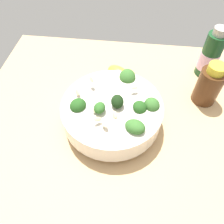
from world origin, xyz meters
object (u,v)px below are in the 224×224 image
lemon_wedge (119,74)px  bottle_short (210,56)px  bottle_tall (209,85)px  bowl_of_broccoli (113,111)px

lemon_wedge → bottle_short: size_ratio=0.51×
bottle_tall → bottle_short: bearing=171.8°
lemon_wedge → bottle_short: bearing=102.7°
bottle_short → bowl_of_broccoli: bearing=-49.3°
lemon_wedge → bottle_tall: (5.15, 23.10, 3.30)cm
bowl_of_broccoli → bottle_tall: bearing=114.3°
lemon_wedge → bottle_tall: bearing=77.4°
bottle_tall → bottle_short: bottle_short is taller
bowl_of_broccoli → bottle_short: bearing=130.7°
bottle_tall → bottle_short: size_ratio=0.79×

